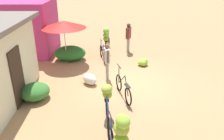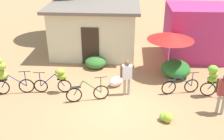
# 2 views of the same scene
# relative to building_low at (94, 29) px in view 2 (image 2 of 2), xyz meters

# --- Properties ---
(ground_plane) EXTENTS (60.00, 60.00, 0.00)m
(ground_plane) POSITION_rel_building_low_xyz_m (1.50, -5.55, -1.42)
(ground_plane) COLOR #AB7A50
(building_low) EXTENTS (5.04, 3.66, 2.80)m
(building_low) POSITION_rel_building_low_xyz_m (0.00, 0.00, 0.00)
(building_low) COLOR beige
(building_low) RESTS_ON ground
(shop_pink) EXTENTS (3.20, 2.80, 2.86)m
(shop_pink) POSITION_rel_building_low_xyz_m (5.63, -0.15, 0.01)
(shop_pink) COLOR #B82F6C
(shop_pink) RESTS_ON ground
(hedge_bush_front_left) EXTENTS (1.09, 1.06, 0.57)m
(hedge_bush_front_left) POSITION_rel_building_low_xyz_m (0.30, -1.99, -1.13)
(hedge_bush_front_left) COLOR #336D2B
(hedge_bush_front_left) RESTS_ON ground
(hedge_bush_front_right) EXTENTS (1.37, 1.62, 0.73)m
(hedge_bush_front_right) POSITION_rel_building_low_xyz_m (4.28, -2.65, -1.05)
(hedge_bush_front_right) COLOR #256725
(hedge_bush_front_right) RESTS_ON ground
(market_umbrella) EXTENTS (2.17, 2.17, 2.13)m
(market_umbrella) POSITION_rel_building_low_xyz_m (3.90, -2.51, 0.53)
(market_umbrella) COLOR beige
(market_umbrella) RESTS_ON ground
(bicycle_leftmost) EXTENTS (1.65, 0.49, 1.71)m
(bicycle_leftmost) POSITION_rel_building_low_xyz_m (-3.15, -4.91, -0.43)
(bicycle_leftmost) COLOR black
(bicycle_leftmost) RESTS_ON ground
(bicycle_near_pile) EXTENTS (1.62, 0.42, 1.13)m
(bicycle_near_pile) POSITION_rel_building_low_xyz_m (-0.98, -4.63, -0.72)
(bicycle_near_pile) COLOR black
(bicycle_near_pile) RESTS_ON ground
(bicycle_center_loaded) EXTENTS (1.70, 0.50, 1.04)m
(bicycle_center_loaded) POSITION_rel_building_low_xyz_m (0.37, -5.20, -1.06)
(bicycle_center_loaded) COLOR black
(bicycle_center_loaded) RESTS_ON ground
(bicycle_by_shop) EXTENTS (1.62, 0.40, 0.97)m
(bicycle_by_shop) POSITION_rel_building_low_xyz_m (4.21, -4.36, -1.07)
(bicycle_by_shop) COLOR black
(bicycle_by_shop) RESTS_ON ground
(bicycle_rightmost) EXTENTS (1.63, 0.41, 1.43)m
(bicycle_rightmost) POSITION_rel_building_low_xyz_m (5.54, -4.53, -0.57)
(bicycle_rightmost) COLOR black
(bicycle_rightmost) RESTS_ON ground
(banana_pile_on_ground) EXTENTS (0.63, 0.66, 0.36)m
(banana_pile_on_ground) POSITION_rel_building_low_xyz_m (3.42, -6.35, -1.26)
(banana_pile_on_ground) COLOR #7FAD2F
(banana_pile_on_ground) RESTS_ON ground
(produce_sack) EXTENTS (0.81, 0.80, 0.44)m
(produce_sack) POSITION_rel_building_low_xyz_m (1.45, -3.88, -1.20)
(produce_sack) COLOR silver
(produce_sack) RESTS_ON ground
(person_vendor) EXTENTS (0.57, 0.26, 1.58)m
(person_vendor) POSITION_rel_building_low_xyz_m (1.94, -4.60, -0.46)
(person_vendor) COLOR gray
(person_vendor) RESTS_ON ground
(person_bystander) EXTENTS (0.54, 0.34, 1.66)m
(person_bystander) POSITION_rel_building_low_xyz_m (5.47, -5.77, -0.40)
(person_bystander) COLOR gray
(person_bystander) RESTS_ON ground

